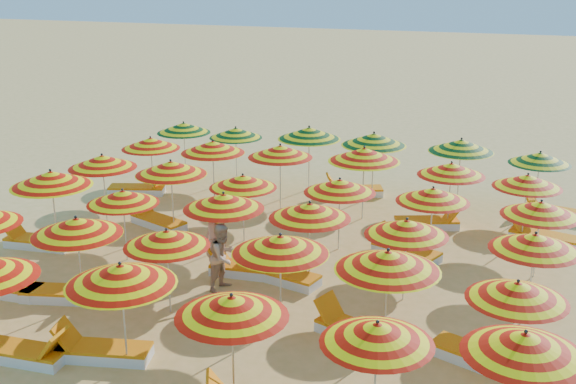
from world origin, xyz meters
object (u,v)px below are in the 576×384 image
(umbrella_8, at_px, (167,238))
(lounger_8, at_px, (37,241))
(umbrella_17, at_px, (535,242))
(umbrella_35, at_px, (540,158))
(lounger_7, at_px, (480,357))
(lounger_14, at_px, (428,222))
(umbrella_23, at_px, (541,209))
(lounger_13, at_px, (138,189))
(umbrella_2, at_px, (121,275))
(umbrella_5, at_px, (525,344))
(umbrella_28, at_px, (451,169))
(lounger_1, at_px, (24,353))
(umbrella_16, at_px, (407,228))
(lounger_10, at_px, (282,275))
(umbrella_10, at_px, (388,261))
(umbrella_18, at_px, (102,162))
(umbrella_19, at_px, (171,168))
(beachgoer_b, at_px, (223,257))
(lounger_9, at_px, (245,269))
(umbrella_34, at_px, (461,146))
(umbrella_31, at_px, (236,133))
(umbrella_21, at_px, (340,186))
(lounger_5, at_px, (64,293))
(umbrella_24, at_px, (151,143))
(lounger_6, at_px, (356,331))
(lounger_16, at_px, (353,191))
(lounger_11, at_px, (157,221))
(beachgoer_a, at_px, (214,243))
(umbrella_13, at_px, (123,197))
(umbrella_3, at_px, (232,307))
(lounger_4, at_px, (2,287))
(umbrella_32, at_px, (309,133))
(umbrella_29, at_px, (528,181))
(umbrella_4, at_px, (377,333))
(lounger_2, at_px, (102,351))
(lounger_12, at_px, (405,251))
(umbrella_26, at_px, (280,151))
(umbrella_25, at_px, (213,147))
(umbrella_27, at_px, (364,155))
(umbrella_7, at_px, (77,226))
(umbrella_33, at_px, (374,139))
(umbrella_20, at_px, (243,182))
(umbrella_30, at_px, (184,128))
(lounger_15, at_px, (542,237))

(umbrella_8, distance_m, lounger_8, 5.50)
(umbrella_17, relative_size, umbrella_35, 0.96)
(lounger_7, relative_size, lounger_14, 1.00)
(umbrella_23, height_order, lounger_13, umbrella_23)
(umbrella_2, bearing_deg, umbrella_5, -0.34)
(umbrella_28, relative_size, lounger_1, 1.25)
(umbrella_16, height_order, lounger_10, umbrella_16)
(lounger_10, bearing_deg, umbrella_10, 155.30)
(umbrella_16, height_order, umbrella_17, umbrella_17)
(umbrella_18, height_order, umbrella_19, umbrella_19)
(beachgoer_b, bearing_deg, umbrella_10, -95.54)
(lounger_9, bearing_deg, umbrella_34, -124.92)
(lounger_1, bearing_deg, umbrella_35, 50.09)
(umbrella_2, relative_size, umbrella_31, 1.21)
(umbrella_21, xyz_separation_m, lounger_5, (-4.86, -4.66, -1.52))
(umbrella_21, distance_m, umbrella_24, 7.01)
(umbrella_34, bearing_deg, lounger_13, -166.98)
(lounger_6, xyz_separation_m, lounger_16, (-2.16, 8.64, 0.00))
(umbrella_2, relative_size, umbrella_5, 1.12)
(lounger_11, xyz_separation_m, lounger_14, (7.06, 2.25, 0.00))
(lounger_6, xyz_separation_m, lounger_10, (-2.21, 2.02, 0.00))
(lounger_1, relative_size, beachgoer_a, 1.12)
(umbrella_17, distance_m, lounger_1, 9.95)
(umbrella_17, relative_size, umbrella_34, 0.79)
(umbrella_13, bearing_deg, umbrella_35, 35.86)
(umbrella_24, relative_size, umbrella_34, 0.87)
(umbrella_24, bearing_deg, umbrella_3, -54.78)
(umbrella_10, height_order, umbrella_18, umbrella_10)
(umbrella_19, relative_size, lounger_4, 1.44)
(umbrella_32, bearing_deg, umbrella_16, -58.31)
(umbrella_29, bearing_deg, umbrella_4, -102.66)
(lounger_2, distance_m, lounger_8, 6.15)
(lounger_2, relative_size, lounger_7, 0.99)
(umbrella_18, xyz_separation_m, lounger_12, (8.33, 0.13, -1.58))
(umbrella_26, relative_size, lounger_11, 1.21)
(umbrella_23, relative_size, umbrella_25, 1.06)
(umbrella_27, xyz_separation_m, lounger_13, (-7.14, -0.02, -1.71))
(umbrella_32, bearing_deg, umbrella_18, -134.44)
(lounger_10, bearing_deg, umbrella_7, 48.10)
(umbrella_2, height_order, umbrella_33, umbrella_33)
(umbrella_8, bearing_deg, umbrella_19, 116.22)
(umbrella_16, relative_size, umbrella_17, 1.17)
(umbrella_2, distance_m, lounger_9, 4.71)
(lounger_7, bearing_deg, beachgoer_b, -173.29)
(umbrella_25, bearing_deg, lounger_1, -87.95)
(umbrella_31, xyz_separation_m, umbrella_34, (7.18, -0.11, 0.18))
(umbrella_20, distance_m, lounger_7, 7.74)
(lounger_8, bearing_deg, umbrella_29, -164.60)
(umbrella_30, bearing_deg, beachgoer_a, -59.02)
(umbrella_34, relative_size, lounger_15, 1.31)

